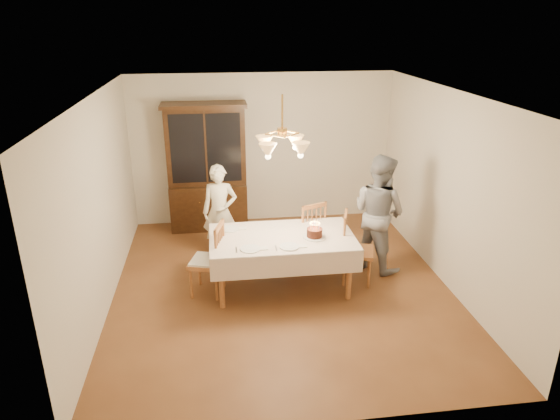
{
  "coord_description": "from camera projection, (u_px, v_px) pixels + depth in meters",
  "views": [
    {
      "loc": [
        -0.82,
        -5.94,
        3.47
      ],
      "look_at": [
        0.0,
        0.2,
        1.05
      ],
      "focal_mm": 32.0,
      "sensor_mm": 36.0,
      "label": 1
    }
  ],
  "objects": [
    {
      "name": "room_shell",
      "position": [
        282.0,
        176.0,
        6.28
      ],
      "size": [
        5.0,
        5.0,
        5.0
      ],
      "color": "white",
      "rests_on": "ground"
    },
    {
      "name": "elderly_woman",
      "position": [
        220.0,
        212.0,
        7.5
      ],
      "size": [
        0.56,
        0.4,
        1.44
      ],
      "primitive_type": "imported",
      "rotation": [
        0.0,
        0.0,
        -0.11
      ],
      "color": "white",
      "rests_on": "ground"
    },
    {
      "name": "place_setting_near_right",
      "position": [
        290.0,
        247.0,
        6.26
      ],
      "size": [
        0.4,
        0.25,
        0.02
      ],
      "color": "white",
      "rests_on": "dining_table"
    },
    {
      "name": "chandelier",
      "position": [
        282.0,
        146.0,
        6.13
      ],
      "size": [
        0.62,
        0.62,
        0.73
      ],
      "color": "#BF8C3F",
      "rests_on": "ground"
    },
    {
      "name": "chair_left_end",
      "position": [
        207.0,
        262.0,
        6.54
      ],
      "size": [
        0.53,
        0.54,
        1.0
      ],
      "color": "brown",
      "rests_on": "ground"
    },
    {
      "name": "place_setting_far_left",
      "position": [
        231.0,
        229.0,
        6.78
      ],
      "size": [
        0.39,
        0.24,
        0.02
      ],
      "color": "white",
      "rests_on": "dining_table"
    },
    {
      "name": "place_setting_near_left",
      "position": [
        251.0,
        249.0,
        6.2
      ],
      "size": [
        0.4,
        0.25,
        0.02
      ],
      "color": "white",
      "rests_on": "dining_table"
    },
    {
      "name": "ground",
      "position": [
        282.0,
        286.0,
        6.85
      ],
      "size": [
        5.0,
        5.0,
        0.0
      ],
      "primitive_type": "plane",
      "color": "#5B331A",
      "rests_on": "ground"
    },
    {
      "name": "china_hutch",
      "position": [
        207.0,
        170.0,
        8.43
      ],
      "size": [
        1.38,
        0.54,
        2.16
      ],
      "color": "black",
      "rests_on": "ground"
    },
    {
      "name": "birthday_cake",
      "position": [
        315.0,
        233.0,
        6.51
      ],
      "size": [
        0.3,
        0.3,
        0.21
      ],
      "color": "white",
      "rests_on": "dining_table"
    },
    {
      "name": "dining_table",
      "position": [
        282.0,
        241.0,
        6.6
      ],
      "size": [
        1.9,
        1.1,
        0.76
      ],
      "color": "brown",
      "rests_on": "ground"
    },
    {
      "name": "chair_right_end",
      "position": [
        357.0,
        252.0,
        6.85
      ],
      "size": [
        0.53,
        0.55,
        1.0
      ],
      "color": "brown",
      "rests_on": "ground"
    },
    {
      "name": "chair_far_side",
      "position": [
        307.0,
        236.0,
        7.35
      ],
      "size": [
        0.56,
        0.55,
        1.0
      ],
      "color": "brown",
      "rests_on": "ground"
    },
    {
      "name": "adult_in_grey",
      "position": [
        379.0,
        212.0,
        7.12
      ],
      "size": [
        0.99,
        1.04,
        1.7
      ],
      "primitive_type": "imported",
      "rotation": [
        0.0,
        0.0,
        2.16
      ],
      "color": "slate",
      "rests_on": "ground"
    }
  ]
}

